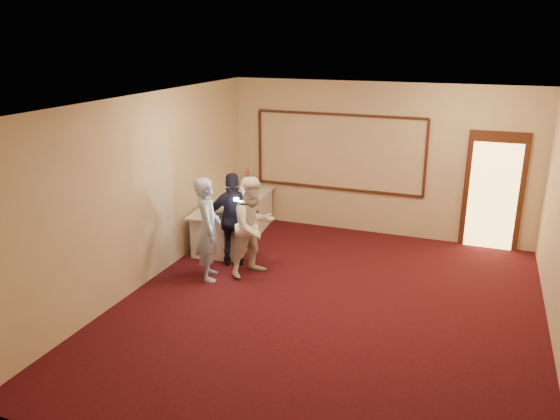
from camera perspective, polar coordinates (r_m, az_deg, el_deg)
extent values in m
plane|color=black|center=(8.16, 4.93, -10.28)|extent=(7.00, 7.00, 0.00)
cube|color=beige|center=(10.87, 10.26, 5.16)|extent=(6.00, 0.04, 3.00)
cube|color=beige|center=(4.57, -7.08, -13.06)|extent=(6.00, 0.04, 3.00)
cube|color=beige|center=(8.81, -13.91, 1.94)|extent=(0.04, 7.00, 3.00)
cube|color=white|center=(7.24, 5.57, 11.14)|extent=(6.00, 7.00, 0.04)
cube|color=#371C10|center=(11.16, 6.02, 2.24)|extent=(3.40, 0.04, 0.05)
cube|color=#371C10|center=(10.86, 6.28, 9.89)|extent=(3.40, 0.04, 0.05)
cube|color=#371C10|center=(11.52, -2.11, 6.65)|extent=(0.05, 0.04, 1.50)
cube|color=#371C10|center=(10.70, 15.01, 5.18)|extent=(0.05, 0.04, 1.50)
cube|color=#371C10|center=(10.76, 21.40, 1.87)|extent=(1.05, 0.06, 2.20)
cube|color=#FFBF66|center=(10.76, 21.34, 1.32)|extent=(0.85, 0.02, 2.00)
cube|color=silver|center=(10.73, -4.75, -1.06)|extent=(1.08, 2.42, 0.74)
cube|color=silver|center=(10.61, -4.80, 0.91)|extent=(1.20, 2.56, 0.03)
cube|color=silver|center=(9.78, -6.12, -0.39)|extent=(0.51, 0.58, 0.04)
ellipsoid|color=white|center=(9.75, -6.14, 0.12)|extent=(0.32, 0.32, 0.14)
cube|color=silver|center=(9.85, -5.20, -0.07)|extent=(0.07, 0.34, 0.01)
cylinder|color=#EB4769|center=(11.45, -3.36, 3.36)|extent=(0.02, 0.02, 0.41)
cylinder|color=#EB4769|center=(11.50, -3.34, 2.40)|extent=(0.31, 0.31, 0.01)
cylinder|color=#EB4769|center=(11.46, -3.36, 3.19)|extent=(0.24, 0.24, 0.01)
cylinder|color=#EB4769|center=(11.42, -3.37, 3.99)|extent=(0.16, 0.16, 0.01)
cylinder|color=white|center=(10.61, -5.27, 1.42)|extent=(0.19, 0.19, 0.15)
cylinder|color=white|center=(10.59, -5.28, 1.84)|extent=(0.20, 0.20, 0.01)
cylinder|color=white|center=(10.84, -2.91, 1.79)|extent=(0.17, 0.17, 0.14)
cylinder|color=white|center=(10.82, -2.91, 2.17)|extent=(0.18, 0.18, 0.01)
cylinder|color=white|center=(10.20, -5.07, 0.33)|extent=(0.28, 0.28, 0.01)
cylinder|color=#9C6327|center=(10.19, -5.07, 0.49)|extent=(0.24, 0.24, 0.05)
imported|color=#9FC3F6|center=(8.86, -7.53, -2.00)|extent=(0.64, 0.74, 1.70)
imported|color=white|center=(8.96, -2.79, -1.73)|extent=(0.95, 1.02, 1.68)
imported|color=black|center=(9.37, -4.83, -1.00)|extent=(1.04, 0.79, 1.64)
cube|color=white|center=(8.99, -4.59, 1.12)|extent=(0.08, 0.05, 0.05)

